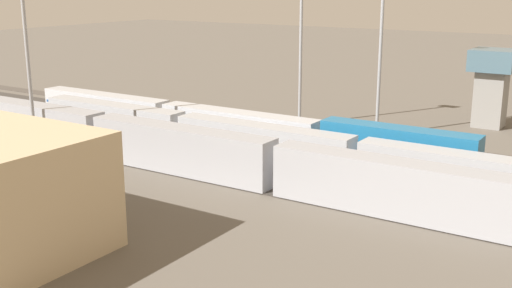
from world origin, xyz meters
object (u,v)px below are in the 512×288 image
at_px(train_on_track_2, 224,123).
at_px(control_tower, 492,81).
at_px(train_on_track_5, 276,167).
at_px(light_mast_1, 23,5).
at_px(train_on_track_3, 262,141).
at_px(light_mast_2, 383,6).
at_px(light_mast_0, 301,6).

relative_size(train_on_track_2, control_tower, 6.02).
height_order(train_on_track_5, light_mast_1, light_mast_1).
bearing_deg(control_tower, train_on_track_3, 59.71).
bearing_deg(light_mast_2, train_on_track_2, 37.77).
height_order(train_on_track_5, train_on_track_2, train_on_track_5).
bearing_deg(train_on_track_2, train_on_track_3, 151.31).
bearing_deg(train_on_track_2, light_mast_1, 48.14).
height_order(train_on_track_3, light_mast_2, light_mast_2).
relative_size(light_mast_0, light_mast_2, 0.98).
relative_size(light_mast_2, control_tower, 2.42).
distance_m(train_on_track_3, light_mast_1, 31.94).
height_order(light_mast_0, light_mast_1, light_mast_1).
height_order(light_mast_1, light_mast_2, light_mast_1).
bearing_deg(control_tower, light_mast_2, 50.96).
bearing_deg(train_on_track_3, train_on_track_2, -28.69).
relative_size(train_on_track_5, light_mast_2, 3.58).
height_order(light_mast_0, control_tower, light_mast_0).
distance_m(train_on_track_5, light_mast_0, 33.86).
relative_size(light_mast_1, light_mast_2, 1.03).
bearing_deg(light_mast_1, train_on_track_2, -131.86).
bearing_deg(train_on_track_2, light_mast_0, -108.08).
height_order(train_on_track_3, train_on_track_2, train_on_track_2).
relative_size(train_on_track_3, control_tower, 6.48).
bearing_deg(light_mast_2, light_mast_1, 43.32).
distance_m(light_mast_0, light_mast_2, 12.05).
bearing_deg(light_mast_0, train_on_track_2, 71.92).
bearing_deg(control_tower, train_on_track_2, 43.92).
bearing_deg(light_mast_2, light_mast_0, -1.49).
height_order(train_on_track_3, light_mast_0, light_mast_0).
xyz_separation_m(train_on_track_3, light_mast_1, (24.91, 12.61, 15.52)).
distance_m(light_mast_0, light_mast_1, 36.49).
distance_m(train_on_track_2, control_tower, 38.51).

